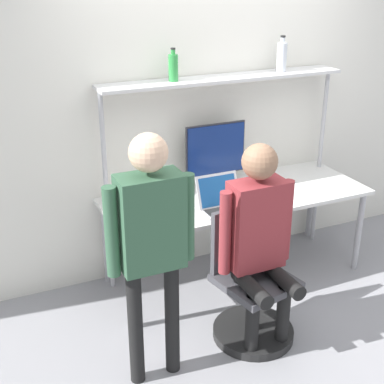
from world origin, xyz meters
name	(u,v)px	position (x,y,z in m)	size (l,w,h in m)	color
ground_plane	(259,300)	(0.00, 0.00, 0.00)	(12.00, 12.00, 0.00)	gray
wall_back	(214,104)	(0.00, 0.84, 1.35)	(8.00, 0.06, 2.70)	silver
desk	(236,201)	(0.00, 0.41, 0.67)	(2.09, 0.79, 0.73)	silver
shelf_unit	(224,103)	(0.00, 0.66, 1.40)	(1.98, 0.27, 1.60)	silver
monitor	(216,152)	(-0.07, 0.65, 1.01)	(0.51, 0.18, 0.52)	#333338
laptop	(220,199)	(-0.23, 0.25, 0.80)	(0.34, 0.25, 0.24)	#BCBCC1
cell_phone	(249,202)	(0.02, 0.24, 0.73)	(0.07, 0.15, 0.01)	silver
office_chair	(251,299)	(-0.27, -0.31, 0.28)	(0.56, 0.56, 0.91)	black
person_seated	(259,231)	(-0.26, -0.35, 0.82)	(0.53, 0.47, 1.39)	black
person_standing	(151,233)	(-1.01, -0.42, 1.00)	(0.53, 0.21, 1.58)	black
bottle_green	(173,67)	(-0.42, 0.66, 1.70)	(0.07, 0.07, 0.24)	#2D8C3F
bottle_clear	(282,56)	(0.50, 0.66, 1.72)	(0.08, 0.08, 0.28)	silver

